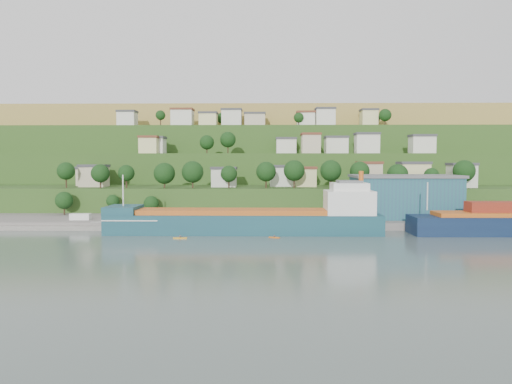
{
  "coord_description": "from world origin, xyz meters",
  "views": [
    {
      "loc": [
        1.0,
        -120.39,
        18.59
      ],
      "look_at": [
        -1.45,
        15.0,
        10.49
      ],
      "focal_mm": 35.0,
      "sensor_mm": 36.0,
      "label": 1
    }
  ],
  "objects_px": {
    "cargo_ship_near": "(252,222)",
    "caravan": "(80,218)",
    "warehouse": "(404,196)",
    "kayak_orange": "(274,237)"
  },
  "relations": [
    {
      "from": "warehouse",
      "to": "kayak_orange",
      "type": "distance_m",
      "value": 49.38
    },
    {
      "from": "cargo_ship_near",
      "to": "caravan",
      "type": "height_order",
      "value": "cargo_ship_near"
    },
    {
      "from": "kayak_orange",
      "to": "cargo_ship_near",
      "type": "bearing_deg",
      "value": 149.36
    },
    {
      "from": "warehouse",
      "to": "cargo_ship_near",
      "type": "bearing_deg",
      "value": -155.11
    },
    {
      "from": "cargo_ship_near",
      "to": "kayak_orange",
      "type": "distance_m",
      "value": 10.07
    },
    {
      "from": "warehouse",
      "to": "caravan",
      "type": "xyz_separation_m",
      "value": [
        -95.07,
        -8.34,
        -5.92
      ]
    },
    {
      "from": "caravan",
      "to": "kayak_orange",
      "type": "bearing_deg",
      "value": -20.76
    },
    {
      "from": "cargo_ship_near",
      "to": "kayak_orange",
      "type": "xyz_separation_m",
      "value": [
        5.59,
        -7.93,
        -2.72
      ]
    },
    {
      "from": "cargo_ship_near",
      "to": "caravan",
      "type": "bearing_deg",
      "value": 166.46
    },
    {
      "from": "caravan",
      "to": "warehouse",
      "type": "bearing_deg",
      "value": 4.13
    }
  ]
}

